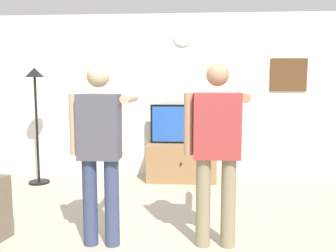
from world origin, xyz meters
TOP-DOWN VIEW (x-y plane):
  - back_wall at (0.00, 2.95)m, footprint 6.40×0.10m
  - tv_stand at (0.18, 2.60)m, footprint 1.10×0.57m
  - television at (0.18, 2.65)m, footprint 1.01×0.07m
  - wall_clock at (0.18, 2.89)m, footprint 0.31×0.03m
  - framed_picture at (1.89, 2.90)m, footprint 0.58×0.04m
  - floor_lamp at (-2.06, 2.26)m, footprint 0.32×0.32m
  - person_standing_nearer_lamp at (-0.52, 0.22)m, footprint 0.57×0.78m
  - person_standing_nearer_couch at (0.57, 0.27)m, footprint 0.61×0.78m

SIDE VIEW (x-z plane):
  - tv_stand at x=0.18m, z-range 0.00..0.60m
  - television at x=0.18m, z-range 0.60..1.22m
  - person_standing_nearer_lamp at x=-0.52m, z-range 0.11..1.84m
  - person_standing_nearer_couch at x=0.57m, z-range 0.12..1.87m
  - floor_lamp at x=-2.06m, z-range 0.39..2.19m
  - back_wall at x=0.00m, z-range 0.00..2.70m
  - framed_picture at x=1.89m, z-range 1.44..1.97m
  - wall_clock at x=0.18m, z-range 2.17..2.48m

